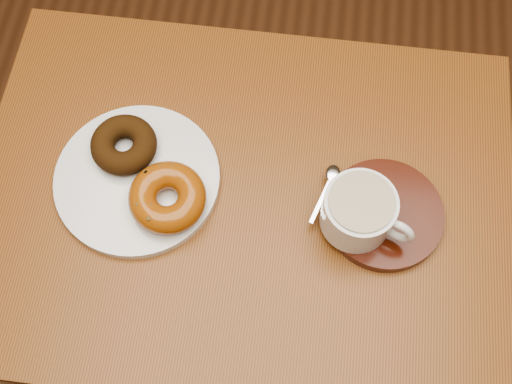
# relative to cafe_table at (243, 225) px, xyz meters

# --- Properties ---
(ground) EXTENTS (6.00, 6.00, 0.00)m
(ground) POSITION_rel_cafe_table_xyz_m (0.10, -0.05, -0.60)
(ground) COLOR #512E19
(ground) RESTS_ON ground
(cafe_table) EXTENTS (0.77, 0.58, 0.72)m
(cafe_table) POSITION_rel_cafe_table_xyz_m (0.00, 0.00, 0.00)
(cafe_table) COLOR brown
(cafe_table) RESTS_ON ground
(donut_plate) EXTENTS (0.29, 0.29, 0.01)m
(donut_plate) POSITION_rel_cafe_table_xyz_m (-0.15, 0.00, 0.12)
(donut_plate) COLOR silver
(donut_plate) RESTS_ON cafe_table
(donut_cinnamon) EXTENTS (0.12, 0.12, 0.03)m
(donut_cinnamon) POSITION_rel_cafe_table_xyz_m (-0.17, 0.04, 0.15)
(donut_cinnamon) COLOR #341D0A
(donut_cinnamon) RESTS_ON donut_plate
(donut_caramel) EXTENTS (0.14, 0.14, 0.04)m
(donut_caramel) POSITION_rel_cafe_table_xyz_m (-0.10, -0.03, 0.15)
(donut_caramel) COLOR #974C10
(donut_caramel) RESTS_ON donut_plate
(saucer) EXTENTS (0.18, 0.18, 0.02)m
(saucer) POSITION_rel_cafe_table_xyz_m (0.20, -0.01, 0.12)
(saucer) COLOR #3A1107
(saucer) RESTS_ON cafe_table
(coffee_cup) EXTENTS (0.12, 0.10, 0.07)m
(coffee_cup) POSITION_rel_cafe_table_xyz_m (0.16, -0.02, 0.17)
(coffee_cup) COLOR silver
(coffee_cup) RESTS_ON saucer
(teaspoon) EXTENTS (0.04, 0.09, 0.01)m
(teaspoon) POSITION_rel_cafe_table_xyz_m (0.12, 0.03, 0.14)
(teaspoon) COLOR silver
(teaspoon) RESTS_ON saucer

